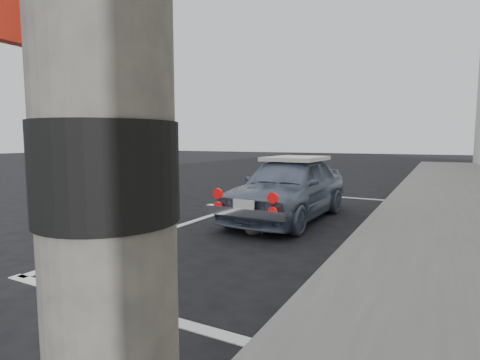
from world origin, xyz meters
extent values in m
plane|color=black|center=(0.00, 0.00, 0.00)|extent=(80.00, 80.00, 0.00)
cube|color=slate|center=(3.20, 2.00, 0.07)|extent=(2.80, 40.00, 0.15)
cube|color=silver|center=(0.50, -0.50, 0.00)|extent=(3.00, 0.12, 0.01)
cube|color=silver|center=(0.50, 6.50, 0.00)|extent=(3.00, 0.12, 0.01)
cube|color=silver|center=(-0.90, 3.00, 0.00)|extent=(0.12, 7.00, 0.01)
cylinder|color=black|center=(2.05, -2.00, 1.30)|extent=(0.36, 0.36, 0.25)
cube|color=red|center=(1.81, -2.00, 1.70)|extent=(0.04, 0.30, 0.15)
cube|color=white|center=(1.80, -2.00, 1.70)|extent=(0.02, 0.16, 0.08)
imported|color=slate|center=(0.45, 3.51, 0.56)|extent=(1.41, 3.32, 1.12)
cube|color=silver|center=(0.46, 3.84, 1.05)|extent=(0.96, 1.27, 0.07)
cube|color=silver|center=(0.41, 1.92, 0.38)|extent=(1.26, 0.15, 0.12)
cube|color=white|center=(0.41, 1.88, 0.48)|extent=(0.33, 0.03, 0.17)
cylinder|color=red|center=(-0.03, 1.90, 0.62)|extent=(0.15, 0.04, 0.15)
cylinder|color=red|center=(0.84, 1.88, 0.62)|extent=(0.15, 0.04, 0.15)
cylinder|color=red|center=(-0.03, 1.90, 0.44)|extent=(0.12, 0.04, 0.12)
cylinder|color=red|center=(0.84, 1.88, 0.44)|extent=(0.12, 0.04, 0.12)
ellipsoid|color=#62564B|center=(0.42, 2.18, 0.10)|extent=(0.32, 0.37, 0.19)
sphere|color=#62564B|center=(0.37, 2.05, 0.17)|extent=(0.12, 0.12, 0.12)
cone|color=#62564B|center=(0.34, 2.07, 0.23)|extent=(0.04, 0.04, 0.05)
cone|color=#62564B|center=(0.40, 2.04, 0.23)|extent=(0.04, 0.04, 0.05)
cylinder|color=#62564B|center=(0.53, 2.31, 0.04)|extent=(0.03, 0.21, 0.03)
camera|label=1|loc=(2.78, -2.66, 1.38)|focal=28.00mm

